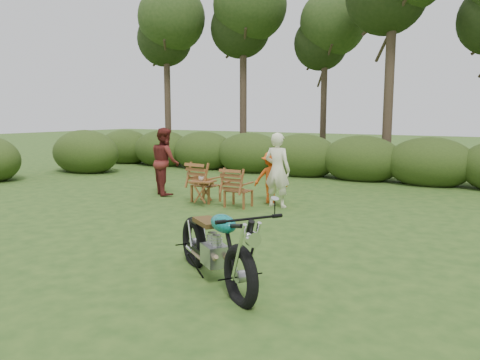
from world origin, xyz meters
The scene contains 10 objects.
ground centered at (0.00, 0.00, 0.00)m, with size 80.00×80.00×0.00m, color #254617.
tree_line centered at (0.50, 9.74, 3.81)m, with size 22.52×11.62×8.14m.
motorcycle centered at (1.01, -0.74, 0.00)m, with size 2.09×0.79×1.19m, color #0DB5AB, non-canonical shape.
lawn_chair_right centered at (-1.12, 3.39, 0.00)m, with size 0.60×0.60×0.88m, color brown, non-canonical shape.
lawn_chair_left centered at (-2.09, 3.52, 0.00)m, with size 0.64×0.64×0.94m, color brown, non-canonical shape.
side_table centered at (-1.92, 3.16, 0.28)m, with size 0.54×0.46×0.56m, color brown, non-canonical shape.
cup centered at (-1.95, 3.14, 0.61)m, with size 0.12×0.12×0.10m, color #BFB59E.
adult_a centered at (-0.38, 3.82, 0.00)m, with size 0.60×0.40×1.65m, color #F8F4CC.
adult_b centered at (-3.55, 3.82, 0.00)m, with size 0.83×0.65×1.71m, color maroon.
child centered at (-0.72, 4.19, 0.00)m, with size 0.77×0.44×1.19m, color #E15315.
Camera 1 is at (4.13, -5.39, 2.08)m, focal length 35.00 mm.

